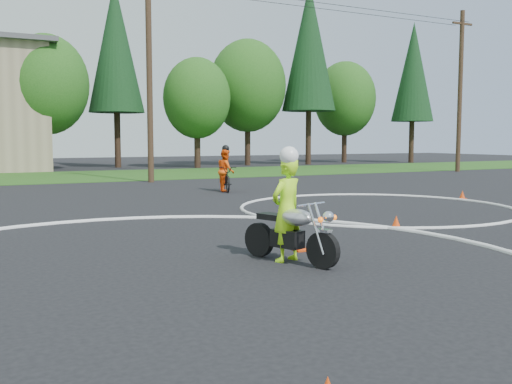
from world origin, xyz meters
name	(u,v)px	position (x,y,z in m)	size (l,w,h in m)	color
ground	(262,325)	(0.00, 0.00, 0.00)	(120.00, 120.00, 0.00)	black
grass_strip	(27,178)	(0.00, 27.00, 0.01)	(120.00, 10.00, 0.02)	#1E4714
course_markings	(257,244)	(2.17, 4.35, 0.01)	(19.05, 19.05, 0.12)	silver
primary_motorcycle	(291,233)	(1.92, 2.62, 0.51)	(0.87, 1.90, 1.04)	black
rider_primary_grp	(287,206)	(1.91, 2.75, 0.93)	(0.74, 0.61, 1.93)	#AFFF1A
rider_second_grp	(226,175)	(6.23, 15.00, 0.64)	(1.14, 2.01, 1.83)	black
traffic_cones	(404,229)	(5.40, 3.82, 0.14)	(20.91, 10.90, 0.30)	#DA3D0B
treeline	(224,79)	(14.78, 34.61, 6.62)	(38.20, 8.10, 14.52)	#382619
utility_poles	(149,72)	(5.00, 21.00, 5.20)	(41.60, 1.12, 10.00)	#473321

